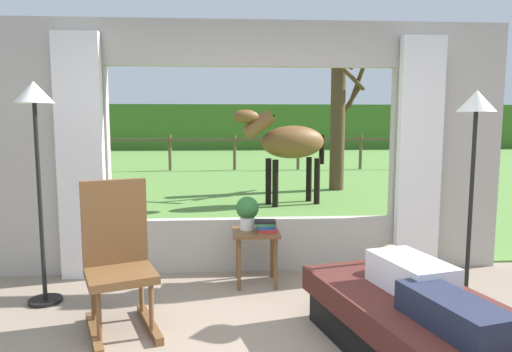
% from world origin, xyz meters
% --- Properties ---
extents(back_wall_with_window, '(5.20, 0.12, 2.55)m').
position_xyz_m(back_wall_with_window, '(0.00, 2.26, 1.25)').
color(back_wall_with_window, '#ADA599').
rests_on(back_wall_with_window, ground_plane).
extents(curtain_panel_left, '(0.44, 0.10, 2.40)m').
position_xyz_m(curtain_panel_left, '(-1.69, 2.12, 1.20)').
color(curtain_panel_left, silver).
rests_on(curtain_panel_left, ground_plane).
extents(curtain_panel_right, '(0.44, 0.10, 2.40)m').
position_xyz_m(curtain_panel_right, '(1.69, 2.12, 1.20)').
color(curtain_panel_right, silver).
rests_on(curtain_panel_right, ground_plane).
extents(outdoor_pasture_lawn, '(36.00, 21.68, 0.02)m').
position_xyz_m(outdoor_pasture_lawn, '(0.00, 13.16, 0.01)').
color(outdoor_pasture_lawn, '#568438').
rests_on(outdoor_pasture_lawn, ground_plane).
extents(distant_hill_ridge, '(36.00, 2.00, 2.40)m').
position_xyz_m(distant_hill_ridge, '(0.00, 23.00, 1.20)').
color(distant_hill_ridge, '#417026').
rests_on(distant_hill_ridge, ground_plane).
extents(recliner_sofa, '(1.29, 1.87, 0.42)m').
position_xyz_m(recliner_sofa, '(0.96, 0.33, 0.22)').
color(recliner_sofa, black).
rests_on(recliner_sofa, ground_plane).
extents(reclining_person, '(0.48, 1.42, 0.22)m').
position_xyz_m(reclining_person, '(0.96, 0.29, 0.52)').
color(reclining_person, silver).
rests_on(reclining_person, recliner_sofa).
extents(rocking_chair, '(0.68, 0.80, 1.12)m').
position_xyz_m(rocking_chair, '(-1.09, 0.96, 0.55)').
color(rocking_chair, brown).
rests_on(rocking_chair, ground_plane).
extents(side_table, '(0.44, 0.44, 0.52)m').
position_xyz_m(side_table, '(0.00, 1.83, 0.43)').
color(side_table, brown).
rests_on(side_table, ground_plane).
extents(potted_plant, '(0.22, 0.22, 0.32)m').
position_xyz_m(potted_plant, '(-0.08, 1.89, 0.70)').
color(potted_plant, silver).
rests_on(potted_plant, side_table).
extents(book_stack, '(0.21, 0.17, 0.11)m').
position_xyz_m(book_stack, '(0.09, 1.77, 0.58)').
color(book_stack, '#B22D28').
rests_on(book_stack, side_table).
extents(floor_lamp_left, '(0.32, 0.32, 1.89)m').
position_xyz_m(floor_lamp_left, '(-1.85, 1.49, 1.52)').
color(floor_lamp_left, black).
rests_on(floor_lamp_left, ground_plane).
extents(floor_lamp_right, '(0.32, 0.32, 1.82)m').
position_xyz_m(floor_lamp_right, '(1.82, 1.32, 1.47)').
color(floor_lamp_right, black).
rests_on(floor_lamp_right, ground_plane).
extents(horse, '(1.81, 0.91, 1.73)m').
position_xyz_m(horse, '(0.87, 5.93, 1.16)').
color(horse, brown).
rests_on(horse, outdoor_pasture_lawn).
extents(pasture_tree, '(1.38, 1.32, 3.26)m').
position_xyz_m(pasture_tree, '(2.21, 7.66, 1.50)').
color(pasture_tree, '#4C3823').
rests_on(pasture_tree, outdoor_pasture_lawn).
extents(pasture_fence_line, '(16.10, 0.10, 1.10)m').
position_xyz_m(pasture_fence_line, '(0.00, 11.95, 0.74)').
color(pasture_fence_line, brown).
rests_on(pasture_fence_line, outdoor_pasture_lawn).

